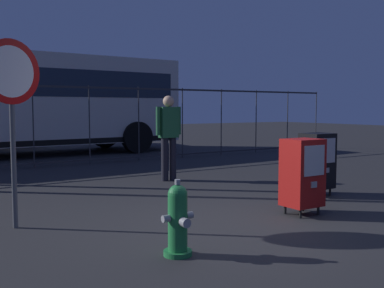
% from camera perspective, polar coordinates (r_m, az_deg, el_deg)
% --- Properties ---
extents(ground_plane, '(60.00, 60.00, 0.00)m').
position_cam_1_polar(ground_plane, '(5.61, 4.09, -10.18)').
color(ground_plane, '#262628').
extents(fire_hydrant, '(0.33, 0.32, 0.75)m').
position_cam_1_polar(fire_hydrant, '(4.39, -1.82, -9.62)').
color(fire_hydrant, '#1E7238').
rests_on(fire_hydrant, ground_plane).
extents(newspaper_box_primary, '(0.48, 0.42, 1.02)m').
position_cam_1_polar(newspaper_box_primary, '(6.18, 13.86, -3.53)').
color(newspaper_box_primary, black).
rests_on(newspaper_box_primary, ground_plane).
extents(newspaper_box_secondary, '(0.48, 0.42, 1.02)m').
position_cam_1_polar(newspaper_box_secondary, '(7.62, 15.62, -2.05)').
color(newspaper_box_secondary, black).
rests_on(newspaper_box_secondary, ground_plane).
extents(stop_sign, '(0.71, 0.31, 2.23)m').
position_cam_1_polar(stop_sign, '(5.66, -21.95, 6.00)').
color(stop_sign, '#4C4F54').
rests_on(stop_sign, ground_plane).
extents(pedestrian, '(0.55, 0.22, 1.67)m').
position_cam_1_polar(pedestrian, '(8.80, -2.99, 1.45)').
color(pedestrian, black).
rests_on(pedestrian, ground_plane).
extents(fence_barrier, '(18.03, 0.04, 2.00)m').
position_cam_1_polar(fence_barrier, '(11.48, -16.16, 2.37)').
color(fence_barrier, '#2D2D33').
rests_on(fence_barrier, ground_plane).
extents(bus_near, '(10.59, 3.11, 3.00)m').
position_cam_1_polar(bus_near, '(14.22, -22.75, 5.36)').
color(bus_near, beige).
rests_on(bus_near, ground_plane).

